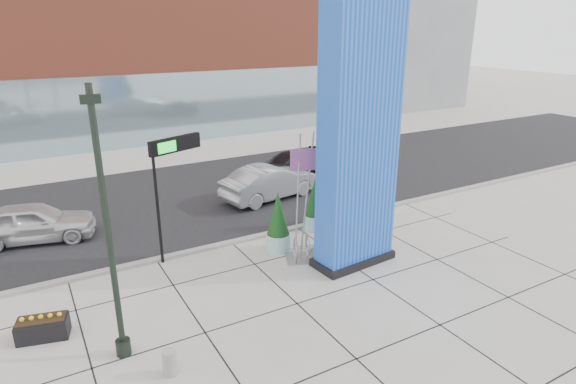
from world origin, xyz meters
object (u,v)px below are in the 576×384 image
blue_pylon (359,132)px  lamp_post (111,256)px  public_art_sculpture (315,227)px  car_silver_mid (270,182)px  overhead_street_sign (175,157)px  car_white_west (33,223)px  concrete_bollard (170,363)px

blue_pylon → lamp_post: size_ratio=1.42×
blue_pylon → public_art_sculpture: size_ratio=2.10×
car_silver_mid → overhead_street_sign: bearing=113.9°
blue_pylon → car_white_west: size_ratio=2.17×
lamp_post → overhead_street_sign: size_ratio=1.56×
public_art_sculpture → car_silver_mid: 6.75m
concrete_bollard → car_white_west: car_white_west is taller
blue_pylon → public_art_sculpture: blue_pylon is taller
overhead_street_sign → lamp_post: bearing=-144.3°
overhead_street_sign → car_white_west: bearing=116.4°
public_art_sculpture → car_white_west: (-8.85, 6.77, -0.46)m
car_silver_mid → car_white_west: bearing=77.5°
lamp_post → car_white_west: size_ratio=1.52×
concrete_bollard → lamp_post: bearing=121.7°
car_white_west → lamp_post: bearing=-156.0°
public_art_sculpture → concrete_bollard: bearing=-128.6°
blue_pylon → car_silver_mid: (0.55, 7.50, -3.97)m
car_white_west → overhead_street_sign: bearing=-118.8°
blue_pylon → car_white_west: bearing=137.1°
concrete_bollard → public_art_sculpture: bearing=28.6°
lamp_post → car_white_west: (-1.54, 8.96, -2.08)m
blue_pylon → car_white_west: (-9.91, 7.72, -4.02)m
blue_pylon → car_silver_mid: bearing=80.8°
blue_pylon → car_white_west: 13.19m
car_white_west → blue_pylon: bearing=-113.7°
blue_pylon → car_white_west: blue_pylon is taller
public_art_sculpture → concrete_bollard: 7.44m
overhead_street_sign → car_silver_mid: bearing=14.6°
concrete_bollard → car_silver_mid: size_ratio=0.13×
lamp_post → public_art_sculpture: 7.80m
public_art_sculpture → overhead_street_sign: bearing=172.7°
lamp_post → car_silver_mid: bearing=44.4°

